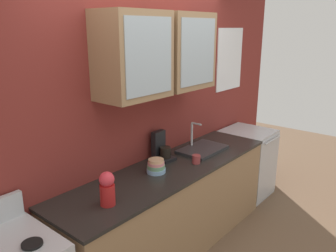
{
  "coord_description": "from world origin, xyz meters",
  "views": [
    {
      "loc": [
        -2.34,
        -1.91,
        2.16
      ],
      "look_at": [
        -0.06,
        0.0,
        1.3
      ],
      "focal_mm": 36.51,
      "sensor_mm": 36.0,
      "label": 1
    }
  ],
  "objects_px": {
    "vase": "(107,188)",
    "dishwasher": "(246,162)",
    "coffee_maker": "(161,149)",
    "sink_faucet": "(202,149)",
    "cup_near_sink": "(196,159)",
    "bowl_stack": "(156,166)"
  },
  "relations": [
    {
      "from": "vase",
      "to": "dishwasher",
      "type": "relative_size",
      "value": 0.3
    },
    {
      "from": "dishwasher",
      "to": "vase",
      "type": "bearing_deg",
      "value": -178.03
    },
    {
      "from": "cup_near_sink",
      "to": "vase",
      "type": "bearing_deg",
      "value": 178.15
    },
    {
      "from": "sink_faucet",
      "to": "bowl_stack",
      "type": "height_order",
      "value": "sink_faucet"
    },
    {
      "from": "vase",
      "to": "coffee_maker",
      "type": "relative_size",
      "value": 0.91
    },
    {
      "from": "sink_faucet",
      "to": "coffee_maker",
      "type": "bearing_deg",
      "value": 160.33
    },
    {
      "from": "vase",
      "to": "cup_near_sink",
      "type": "bearing_deg",
      "value": -1.85
    },
    {
      "from": "cup_near_sink",
      "to": "coffee_maker",
      "type": "relative_size",
      "value": 0.4
    },
    {
      "from": "cup_near_sink",
      "to": "coffee_maker",
      "type": "height_order",
      "value": "coffee_maker"
    },
    {
      "from": "sink_faucet",
      "to": "coffee_maker",
      "type": "relative_size",
      "value": 1.82
    },
    {
      "from": "dishwasher",
      "to": "sink_faucet",
      "type": "bearing_deg",
      "value": 177.64
    },
    {
      "from": "vase",
      "to": "dishwasher",
      "type": "xyz_separation_m",
      "value": [
        2.42,
        0.08,
        -0.57
      ]
    },
    {
      "from": "bowl_stack",
      "to": "coffee_maker",
      "type": "distance_m",
      "value": 0.33
    },
    {
      "from": "sink_faucet",
      "to": "cup_near_sink",
      "type": "xyz_separation_m",
      "value": [
        -0.34,
        -0.16,
        0.02
      ]
    },
    {
      "from": "cup_near_sink",
      "to": "dishwasher",
      "type": "bearing_deg",
      "value": 5.07
    },
    {
      "from": "sink_faucet",
      "to": "cup_near_sink",
      "type": "relative_size",
      "value": 4.57
    },
    {
      "from": "sink_faucet",
      "to": "dishwasher",
      "type": "height_order",
      "value": "sink_faucet"
    },
    {
      "from": "dishwasher",
      "to": "coffee_maker",
      "type": "distance_m",
      "value": 1.59
    },
    {
      "from": "sink_faucet",
      "to": "coffee_maker",
      "type": "distance_m",
      "value": 0.51
    },
    {
      "from": "vase",
      "to": "coffee_maker",
      "type": "xyz_separation_m",
      "value": [
        0.95,
        0.29,
        -0.03
      ]
    },
    {
      "from": "coffee_maker",
      "to": "cup_near_sink",
      "type": "bearing_deg",
      "value": -67.09
    },
    {
      "from": "sink_faucet",
      "to": "cup_near_sink",
      "type": "height_order",
      "value": "sink_faucet"
    }
  ]
}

